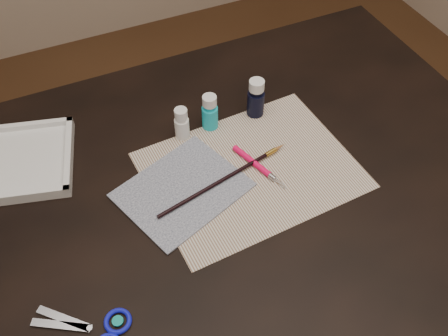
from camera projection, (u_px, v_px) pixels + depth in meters
name	position (u px, v px, depth m)	size (l,w,h in m)	color
ground	(224.00, 330.00, 1.61)	(3.50, 3.50, 0.02)	#422614
table	(224.00, 272.00, 1.32)	(1.30, 0.90, 0.75)	black
paper	(251.00, 170.00, 1.06)	(0.43, 0.33, 0.00)	silver
canvas	(182.00, 190.00, 1.02)	(0.24, 0.19, 0.00)	#151C3A
paint_bottle_white	(182.00, 123.00, 1.10)	(0.03, 0.03, 0.08)	white
paint_bottle_cyan	(210.00, 112.00, 1.11)	(0.04, 0.04, 0.09)	#17BACD
paint_bottle_navy	(256.00, 98.00, 1.14)	(0.04, 0.04, 0.10)	black
paintbrush	(225.00, 178.00, 1.03)	(0.33, 0.01, 0.01)	black
craft_knife	(260.00, 168.00, 1.05)	(0.16, 0.01, 0.01)	#FF0A52
scissors	(79.00, 330.00, 0.83)	(0.18, 0.09, 0.01)	silver
palette_tray	(21.00, 161.00, 1.06)	(0.21, 0.21, 0.03)	white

